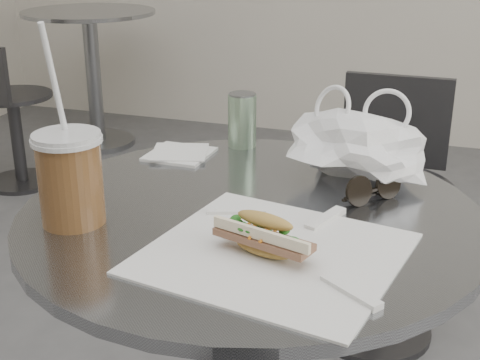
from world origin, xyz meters
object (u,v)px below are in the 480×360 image
(iced_coffee, at_px, (70,177))
(sunglasses, at_px, (373,190))
(cafe_table, at_px, (250,350))
(bg_chair, at_px, (9,123))
(chair_far, at_px, (382,225))
(drink_can, at_px, (242,120))
(bg_table, at_px, (93,62))
(banh_mi, at_px, (264,236))

(iced_coffee, xyz_separation_m, sunglasses, (0.43, 0.23, -0.06))
(cafe_table, distance_m, sunglasses, 0.36)
(cafe_table, xyz_separation_m, bg_chair, (-1.65, 1.51, -0.16))
(chair_far, height_order, drink_can, drink_can)
(sunglasses, bearing_deg, drink_can, 96.25)
(bg_chair, distance_m, sunglasses, 2.35)
(bg_chair, bearing_deg, chair_far, -15.44)
(bg_table, relative_size, iced_coffee, 2.37)
(banh_mi, distance_m, sunglasses, 0.28)
(chair_far, height_order, iced_coffee, iced_coffee)
(bg_chair, height_order, banh_mi, banh_mi)
(cafe_table, relative_size, bg_chair, 1.10)
(cafe_table, height_order, chair_far, chair_far)
(cafe_table, distance_m, bg_table, 2.72)
(bg_chair, xyz_separation_m, iced_coffee, (1.40, -1.64, 0.51))
(bg_chair, bearing_deg, sunglasses, -33.37)
(cafe_table, height_order, banh_mi, banh_mi)
(cafe_table, xyz_separation_m, iced_coffee, (-0.25, -0.13, 0.35))
(cafe_table, height_order, bg_table, same)
(bg_table, height_order, banh_mi, banh_mi)
(chair_far, xyz_separation_m, banh_mi, (-0.06, -1.02, 0.43))
(sunglasses, bearing_deg, chair_far, 45.10)
(cafe_table, bearing_deg, iced_coffee, -152.24)
(iced_coffee, distance_m, sunglasses, 0.49)
(cafe_table, bearing_deg, bg_table, 126.03)
(bg_table, xyz_separation_m, drink_can, (1.48, -1.89, 0.33))
(cafe_table, height_order, sunglasses, sunglasses)
(banh_mi, bearing_deg, drink_can, 128.58)
(iced_coffee, relative_size, drink_can, 2.78)
(bg_chair, bearing_deg, drink_can, -33.87)
(cafe_table, relative_size, drink_can, 6.76)
(bg_table, xyz_separation_m, banh_mi, (1.67, -2.35, 0.31))
(iced_coffee, distance_m, drink_can, 0.46)
(cafe_table, xyz_separation_m, bg_table, (-1.60, 2.20, -0.00))
(cafe_table, distance_m, banh_mi, 0.35)
(bg_chair, relative_size, banh_mi, 3.60)
(bg_table, relative_size, banh_mi, 3.86)
(banh_mi, bearing_deg, chair_far, 103.14)
(chair_far, bearing_deg, bg_table, -36.27)
(cafe_table, relative_size, banh_mi, 3.96)
(chair_far, distance_m, bg_chair, 1.89)
(banh_mi, distance_m, iced_coffee, 0.32)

